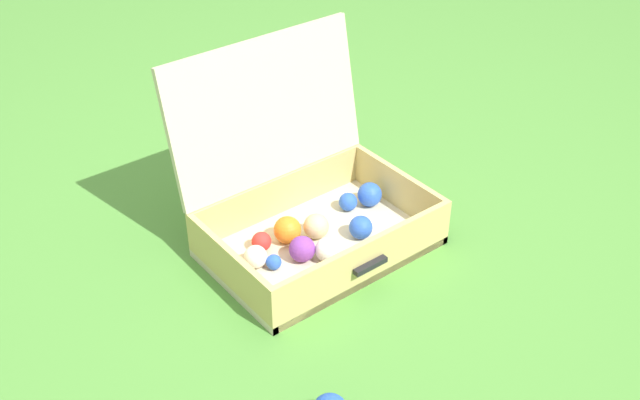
# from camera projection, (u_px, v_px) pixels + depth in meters

# --- Properties ---
(ground_plane) EXTENTS (16.00, 16.00, 0.00)m
(ground_plane) POSITION_uv_depth(u_px,v_px,m) (281.00, 251.00, 2.33)
(ground_plane) COLOR #4C8C38
(open_suitcase) EXTENTS (0.65, 0.55, 0.57)m
(open_suitcase) POSITION_uv_depth(u_px,v_px,m) (305.00, 205.00, 2.30)
(open_suitcase) COLOR beige
(open_suitcase) RESTS_ON ground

